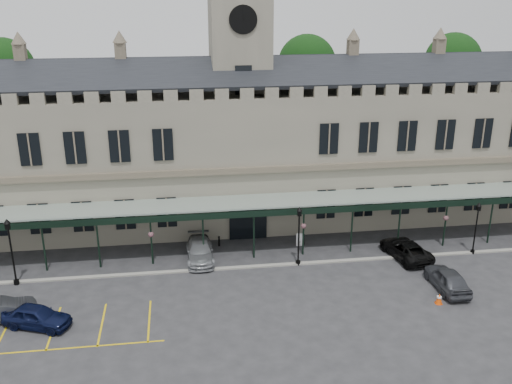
{
  "coord_description": "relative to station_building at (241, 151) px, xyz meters",
  "views": [
    {
      "loc": [
        -5.59,
        -33.68,
        20.36
      ],
      "look_at": [
        0.0,
        6.0,
        6.0
      ],
      "focal_mm": 40.0,
      "sensor_mm": 36.0,
      "label": 1
    }
  ],
  "objects": [
    {
      "name": "station_building",
      "position": [
        0.0,
        0.0,
        0.0
      ],
      "size": [
        60.0,
        10.36,
        17.3
      ],
      "color": "slate",
      "rests_on": "ground"
    },
    {
      "name": "lamp_post_mid",
      "position": [
        3.24,
        -10.43,
        -3.59
      ],
      "size": [
        0.46,
        0.46,
        4.85
      ],
      "color": "black",
      "rests_on": "ground"
    },
    {
      "name": "car_left_a",
      "position": [
        -15.0,
        -16.63,
        -5.72
      ],
      "size": [
        4.72,
        3.2,
        1.49
      ],
      "primitive_type": "imported",
      "rotation": [
        0.0,
        0.0,
        1.21
      ],
      "color": "black",
      "rests_on": "ground"
    },
    {
      "name": "canopy",
      "position": [
        0.0,
        -8.45,
        -4.06
      ],
      "size": [
        50.0,
        4.1,
        4.3
      ],
      "color": "#8C9E93",
      "rests_on": "ground"
    },
    {
      "name": "lamp_post_right",
      "position": [
        17.73,
        -10.46,
        -3.84
      ],
      "size": [
        0.42,
        0.42,
        4.43
      ],
      "color": "black",
      "rests_on": "ground"
    },
    {
      "name": "car_van",
      "position": [
        12.01,
        -10.39,
        -5.75
      ],
      "size": [
        3.29,
        5.53,
        1.44
      ],
      "primitive_type": "imported",
      "rotation": [
        0.0,
        0.0,
        3.32
      ],
      "color": "black",
      "rests_on": "ground"
    },
    {
      "name": "lamp_post_left",
      "position": [
        -17.76,
        -10.64,
        -3.41
      ],
      "size": [
        0.49,
        0.49,
        5.15
      ],
      "color": "black",
      "rests_on": "ground"
    },
    {
      "name": "bollard_right",
      "position": [
        4.44,
        -6.94,
        -5.97
      ],
      "size": [
        0.18,
        0.18,
        0.99
      ],
      "primitive_type": "cylinder",
      "color": "black",
      "rests_on": "ground"
    },
    {
      "name": "clock_tower",
      "position": [
        0.0,
        0.09,
        6.64
      ],
      "size": [
        5.6,
        5.6,
        24.8
      ],
      "color": "slate",
      "rests_on": "ground"
    },
    {
      "name": "tree_behind_mid",
      "position": [
        8.0,
        9.09,
        6.35
      ],
      "size": [
        6.0,
        6.0,
        16.0
      ],
      "color": "#332314",
      "rests_on": "ground"
    },
    {
      "name": "car_left_b",
      "position": [
        -17.5,
        -15.53,
        -5.72
      ],
      "size": [
        4.78,
        2.91,
        1.49
      ],
      "primitive_type": "imported",
      "rotation": [
        0.0,
        0.0,
        1.89
      ],
      "color": "#393B41",
      "rests_on": "ground"
    },
    {
      "name": "parking_markings",
      "position": [
        -14.0,
        -17.41,
        -6.47
      ],
      "size": [
        16.0,
        6.0,
        0.01
      ],
      "primitive_type": null,
      "color": "gold",
      "rests_on": "ground"
    },
    {
      "name": "car_right_a",
      "position": [
        13.0,
        -15.67,
        -5.67
      ],
      "size": [
        1.91,
        4.71,
        1.6
      ],
      "primitive_type": "imported",
      "rotation": [
        0.0,
        0.0,
        3.14
      ],
      "color": "#393B41",
      "rests_on": "ground"
    },
    {
      "name": "car_taxi",
      "position": [
        -4.29,
        -8.47,
        -5.73
      ],
      "size": [
        2.08,
        5.12,
        1.48
      ],
      "primitive_type": "imported",
      "rotation": [
        0.0,
        0.0,
        -0.0
      ],
      "color": "gray",
      "rests_on": "ground"
    },
    {
      "name": "sign_board",
      "position": [
        4.12,
        -7.07,
        -5.92
      ],
      "size": [
        0.65,
        0.07,
        1.12
      ],
      "rotation": [
        0.0,
        0.0,
        -0.03
      ],
      "color": "black",
      "rests_on": "ground"
    },
    {
      "name": "tree_behind_left",
      "position": [
        -22.0,
        9.09,
        6.35
      ],
      "size": [
        6.0,
        6.0,
        16.0
      ],
      "color": "#332314",
      "rests_on": "ground"
    },
    {
      "name": "ground",
      "position": [
        0.0,
        -15.91,
        -6.47
      ],
      "size": [
        140.0,
        140.0,
        0.0
      ],
      "primitive_type": "plane",
      "color": "#2A2A2C"
    },
    {
      "name": "tree_behind_right",
      "position": [
        24.0,
        9.09,
        6.35
      ],
      "size": [
        6.0,
        6.0,
        16.0
      ],
      "color": "#332314",
      "rests_on": "ground"
    },
    {
      "name": "bollard_left",
      "position": [
        -2.59,
        -6.15,
        -6.04
      ],
      "size": [
        0.15,
        0.15,
        0.86
      ],
      "primitive_type": "cylinder",
      "color": "black",
      "rests_on": "ground"
    },
    {
      "name": "traffic_cone",
      "position": [
        11.56,
        -17.53,
        -6.09
      ],
      "size": [
        0.49,
        0.49,
        0.78
      ],
      "rotation": [
        0.0,
        0.0,
        0.29
      ],
      "color": "#E84607",
      "rests_on": "ground"
    },
    {
      "name": "kerb",
      "position": [
        0.0,
        -10.41,
        -6.41
      ],
      "size": [
        60.0,
        0.4,
        0.12
      ],
      "primitive_type": "cube",
      "color": "gray",
      "rests_on": "ground"
    }
  ]
}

